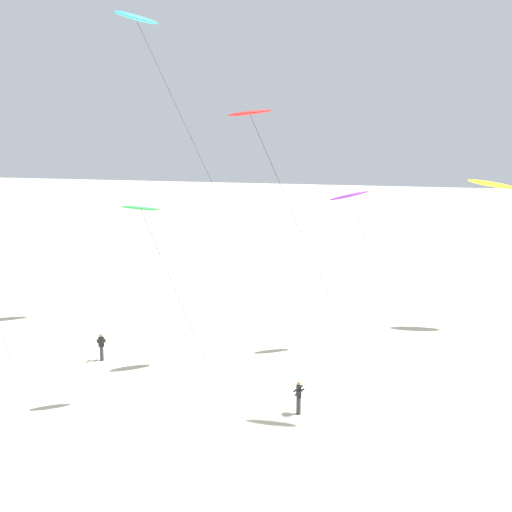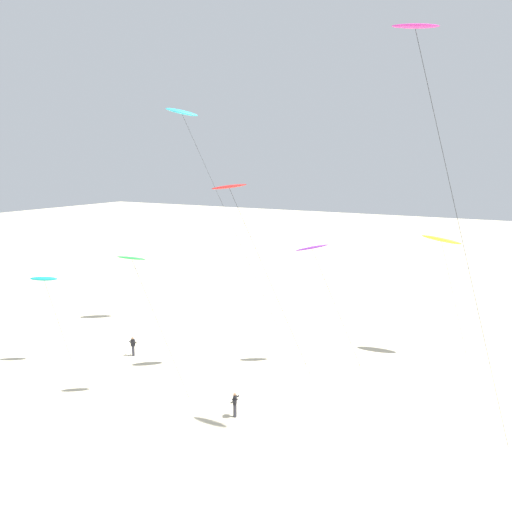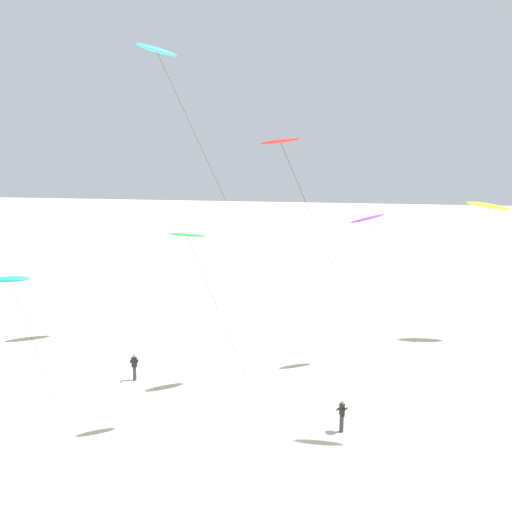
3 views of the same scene
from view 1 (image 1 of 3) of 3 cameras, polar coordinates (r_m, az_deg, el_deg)
name	(u,v)px [view 1 (image 1 of 3)]	position (r m, az deg, el deg)	size (l,w,h in m)	color
ground_plane	(172,407)	(34.01, -7.18, -12.75)	(260.00, 260.00, 0.00)	beige
kite_cyan	(137,20)	(48.54, -10.16, 19.31)	(10.50, 4.26, 21.54)	#33BFE0
kite_purple	(350,197)	(40.38, 8.03, 5.02)	(5.18, 2.23, 9.99)	purple
kite_yellow	(491,185)	(47.27, 19.51, 5.79)	(4.24, 1.54, 10.41)	yellow
kite_red	(251,116)	(37.11, -0.41, 11.93)	(7.28, 3.05, 14.70)	red
kite_green	(142,212)	(32.12, -9.71, 3.74)	(4.53, 1.98, 10.09)	green
kite_flyer_nearest	(101,346)	(40.75, -13.10, -7.54)	(0.70, 0.69, 1.67)	#33333D
kite_flyer_middle	(299,397)	(32.76, 3.68, -11.94)	(0.65, 0.67, 1.67)	#33333D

